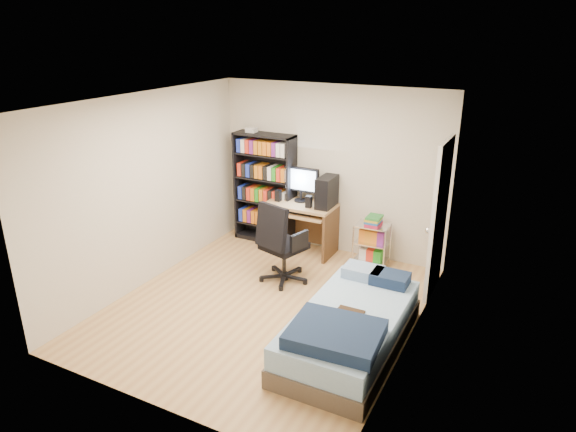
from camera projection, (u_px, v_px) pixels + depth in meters
The scene contains 7 objects.
room at pixel (264, 211), 5.90m from camera, with size 3.58×4.08×2.58m.
media_shelf at pixel (265, 187), 8.01m from camera, with size 0.97×0.32×1.80m.
computer_desk at pixel (309, 208), 7.66m from camera, with size 1.02×0.59×1.29m.
office_chair at pixel (282, 257), 6.85m from camera, with size 0.83×0.83×1.13m.
wire_cart at pixel (372, 233), 7.25m from camera, with size 0.49×0.36×0.77m.
bed at pixel (350, 328), 5.42m from camera, with size 1.01×2.02×0.58m.
door at pixel (439, 219), 6.37m from camera, with size 0.12×0.80×2.00m.
Camera 1 is at (2.78, -4.81, 3.26)m, focal length 32.00 mm.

